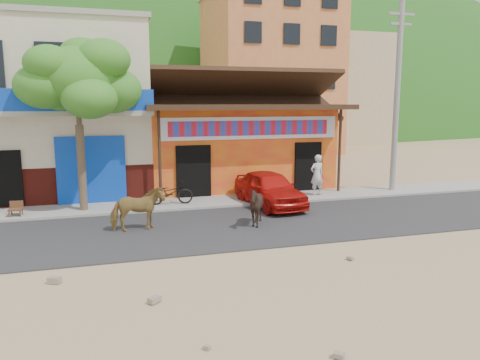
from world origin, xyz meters
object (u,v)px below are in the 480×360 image
object	(u,v)px
scooter	(170,193)
tree	(79,125)
utility_pole	(397,97)
cow_tan	(138,209)
red_car	(269,189)
cow_dark	(256,206)
pedestrian	(317,175)
cafe_chair_left	(15,203)

from	to	relation	value
scooter	tree	bearing A→B (deg)	93.66
utility_pole	cow_tan	xyz separation A→B (m)	(-11.15, -3.24, -3.41)
tree	red_car	bearing A→B (deg)	-8.56
cow_dark	pedestrian	distance (m)	5.27
cafe_chair_left	cow_dark	bearing A→B (deg)	-20.21
tree	cow_dark	world-z (taller)	tree
cow_dark	cow_tan	bearing A→B (deg)	-120.48
pedestrian	cafe_chair_left	size ratio (longest dim) A/B	1.85
cow_dark	red_car	bearing A→B (deg)	129.34
cow_tan	pedestrian	bearing A→B (deg)	-73.63
utility_pole	red_car	size ratio (longest dim) A/B	2.05
scooter	red_car	bearing A→B (deg)	-102.36
tree	scooter	xyz separation A→B (m)	(3.09, 0.01, -2.56)
utility_pole	scooter	bearing A→B (deg)	-178.88
tree	pedestrian	distance (m)	9.35
utility_pole	cow_tan	world-z (taller)	utility_pole
cow_tan	cafe_chair_left	world-z (taller)	cow_tan
scooter	cafe_chair_left	xyz separation A→B (m)	(-5.25, -0.32, 0.02)
cow_tan	cow_dark	distance (m)	3.65
red_car	pedestrian	xyz separation A→B (m)	(2.45, 1.04, 0.25)
tree	utility_pole	size ratio (longest dim) A/B	0.75
cafe_chair_left	red_car	bearing A→B (deg)	-1.07
red_car	cafe_chair_left	distance (m)	8.84
cow_dark	pedestrian	xyz separation A→B (m)	(3.84, 3.60, 0.28)
red_car	scooter	xyz separation A→B (m)	(-3.56, 1.01, -0.15)
tree	cafe_chair_left	world-z (taller)	tree
cafe_chair_left	scooter	bearing A→B (deg)	6.90
cow_dark	tree	bearing A→B (deg)	-146.32
pedestrian	cow_tan	bearing A→B (deg)	13.19
tree	scooter	distance (m)	4.01
cow_tan	tree	bearing A→B (deg)	22.46
pedestrian	utility_pole	bearing A→B (deg)	173.17
scooter	pedestrian	size ratio (longest dim) A/B	1.00
utility_pole	cow_tan	distance (m)	12.10
cow_tan	cafe_chair_left	bearing A→B (deg)	48.38
cow_tan	red_car	bearing A→B (deg)	-73.91
utility_pole	cafe_chair_left	size ratio (longest dim) A/B	8.83
cow_dark	scooter	world-z (taller)	cow_dark
scooter	cafe_chair_left	bearing A→B (deg)	96.98
tree	cafe_chair_left	distance (m)	3.36
utility_pole	cow_tan	size ratio (longest dim) A/B	5.08
utility_pole	cow_dark	size ratio (longest dim) A/B	6.26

